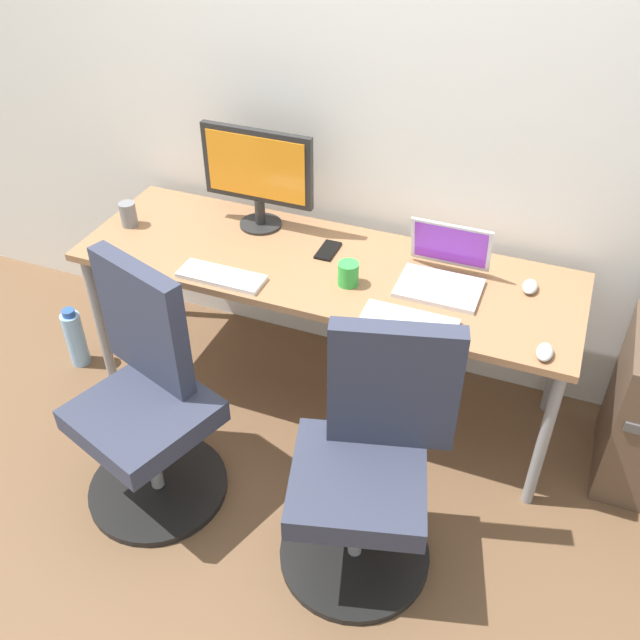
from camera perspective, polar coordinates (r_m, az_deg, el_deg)
The scene contains 15 objects.
ground_plane at distance 3.24m, azimuth 0.32°, elevation -5.89°, with size 5.28×5.28×0.00m, color brown.
back_wall at distance 2.88m, azimuth 3.46°, elevation 18.67°, with size 4.40×0.04×2.60m, color white.
desk at distance 2.83m, azimuth 0.37°, elevation 3.61°, with size 2.01×0.64×0.71m.
office_chair_left at distance 2.68m, azimuth -13.81°, elevation -6.40°, with size 0.56×0.56×0.94m.
office_chair_right at distance 2.39m, azimuth 3.97°, elevation -11.81°, with size 0.54×0.54×0.94m.
water_bottle_on_floor at distance 3.50m, azimuth -19.17°, elevation -1.38°, with size 0.09×0.09×0.31m.
desktop_monitor at distance 2.95m, azimuth -5.07°, elevation 11.83°, with size 0.48×0.18×0.43m.
open_laptop at distance 2.71m, azimuth 9.97°, elevation 3.98°, with size 0.31×0.28×0.22m.
keyboard_by_monitor at distance 2.74m, azimuth -7.97°, elevation 3.51°, with size 0.34×0.12×0.02m, color silver.
keyboard_by_laptop at distance 2.51m, azimuth 7.26°, elevation -0.02°, with size 0.34×0.12×0.02m, color #B7B7B7.
mouse_by_monitor at distance 2.46m, azimuth 17.70°, elevation -2.47°, with size 0.06×0.10×0.03m, color #B7B7B7.
mouse_by_laptop at distance 2.76m, azimuth 16.61°, elevation 2.61°, with size 0.06×0.10×0.03m, color #B7B7B7.
coffee_mug at distance 2.66m, azimuth 2.30°, elevation 3.76°, with size 0.08×0.08×0.09m, color green.
pen_cup at distance 3.14m, azimuth -15.23°, elevation 8.25°, with size 0.07×0.07×0.10m, color slate.
phone_near_laptop at distance 2.88m, azimuth 0.65°, elevation 5.64°, with size 0.07×0.14×0.01m, color black.
Camera 1 is at (0.84, -2.18, 2.25)m, focal length 39.60 mm.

